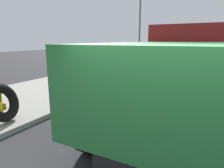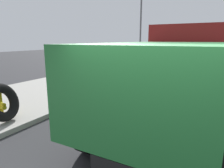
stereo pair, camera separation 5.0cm
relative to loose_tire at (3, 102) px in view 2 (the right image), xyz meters
The scene contains 5 objects.
loose_tire is the anchor object (origin of this frame).
dump_truck_green 5.02m from the loose_tire, 56.82° to the right, with size 7.06×2.94×3.00m.
dump_truck_blue 16.00m from the loose_tire, 18.12° to the right, with size 7.02×2.86×3.00m.
dump_truck_orange 25.70m from the loose_tire, ahead, with size 7.06×2.93×3.00m.
street_light_pole 11.40m from the loose_tire, ahead, with size 0.12×0.12×6.92m, color #595B5E.
Camera 2 is at (-2.41, -0.74, 2.46)m, focal length 31.85 mm.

